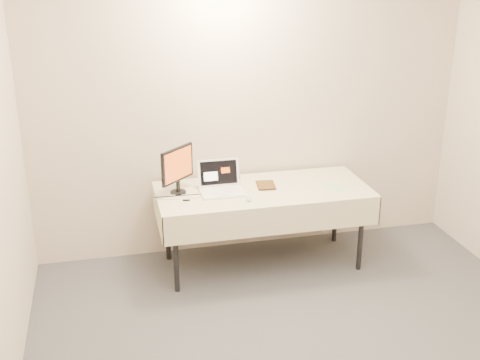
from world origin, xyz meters
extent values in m
cube|color=beige|center=(0.00, 2.50, 1.35)|extent=(4.00, 0.10, 2.70)
cylinder|color=black|center=(-0.82, 1.75, 0.34)|extent=(0.04, 0.04, 0.69)
cylinder|color=black|center=(0.82, 1.75, 0.34)|extent=(0.04, 0.04, 0.69)
cylinder|color=black|center=(-0.82, 2.34, 0.34)|extent=(0.04, 0.04, 0.69)
cylinder|color=black|center=(0.82, 2.34, 0.34)|extent=(0.04, 0.04, 0.69)
cube|color=gray|center=(0.00, 2.04, 0.71)|extent=(1.80, 0.75, 0.04)
cube|color=beige|center=(0.00, 2.04, 0.73)|extent=(1.86, 0.81, 0.01)
cube|color=beige|center=(0.00, 1.64, 0.60)|extent=(1.86, 0.01, 0.25)
cube|color=beige|center=(0.00, 2.45, 0.60)|extent=(1.86, 0.01, 0.25)
cube|color=beige|center=(-0.93, 2.04, 0.60)|extent=(0.01, 0.81, 0.25)
cube|color=beige|center=(0.93, 2.04, 0.60)|extent=(0.01, 0.81, 0.25)
cube|color=white|center=(-0.37, 2.02, 0.75)|extent=(0.37, 0.26, 0.02)
cube|color=white|center=(-0.37, 2.18, 0.87)|extent=(0.37, 0.07, 0.23)
cube|color=black|center=(-0.37, 2.18, 0.87)|extent=(0.32, 0.05, 0.20)
cylinder|color=black|center=(-0.73, 2.13, 0.74)|extent=(0.19, 0.19, 0.01)
cube|color=black|center=(-0.73, 2.13, 0.80)|extent=(0.03, 0.03, 0.10)
cube|color=black|center=(-0.73, 2.13, 1.00)|extent=(0.30, 0.29, 0.30)
cube|color=#E55B1B|center=(-0.73, 2.13, 1.00)|extent=(0.26, 0.25, 0.26)
imported|color=brown|center=(-0.04, 2.11, 0.84)|extent=(0.16, 0.04, 0.21)
cube|color=black|center=(-0.20, 2.34, 0.76)|extent=(0.11, 0.06, 0.05)
cube|color=#FF410C|center=(-0.20, 2.31, 0.76)|extent=(0.08, 0.01, 0.02)
ellipsoid|color=#B7B7BA|center=(-0.19, 1.82, 0.75)|extent=(0.06, 0.10, 0.02)
cube|color=#BBE8B8|center=(0.62, 1.93, 0.74)|extent=(0.19, 0.27, 0.00)
cube|color=black|center=(-0.69, 1.93, 0.74)|extent=(0.06, 0.03, 0.01)
camera|label=1|loc=(-1.32, -2.67, 2.66)|focal=45.00mm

